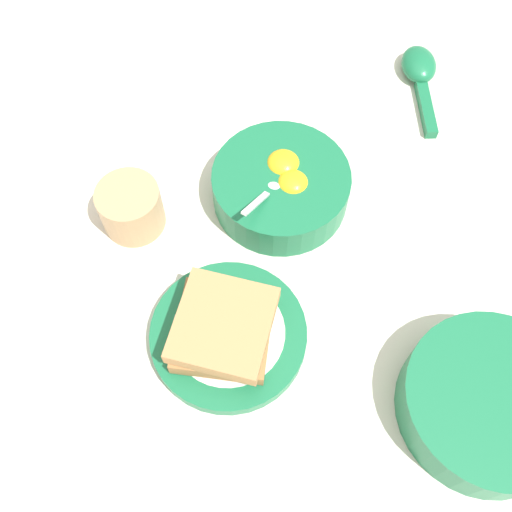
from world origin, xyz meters
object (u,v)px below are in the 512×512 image
toast_plate (229,335)px  congee_bowl (489,403)px  toast_sandwich (223,327)px  egg_bowl (281,186)px  drinking_cup (131,207)px  soup_spoon (420,72)px

toast_plate → congee_bowl: congee_bowl is taller
toast_plate → toast_sandwich: size_ratio=1.43×
toast_plate → toast_sandwich: (0.00, 0.00, 0.03)m
egg_bowl → drinking_cup: bearing=29.2°
egg_bowl → toast_plate: (-0.00, 0.19, -0.02)m
toast_plate → soup_spoon: size_ratio=1.11×
egg_bowl → drinking_cup: size_ratio=2.22×
toast_sandwich → congee_bowl: toast_sandwich is taller
toast_sandwich → soup_spoon: 0.47m
egg_bowl → drinking_cup: egg_bowl is taller
egg_bowl → soup_spoon: (-0.12, -0.25, -0.01)m
toast_plate → soup_spoon: 0.46m
toast_plate → drinking_cup: 0.19m
soup_spoon → congee_bowl: size_ratio=0.87×
egg_bowl → toast_sandwich: (0.00, 0.20, 0.01)m
congee_bowl → drinking_cup: 0.44m
toast_sandwich → toast_plate: bearing=-129.1°
soup_spoon → congee_bowl: (-0.15, 0.44, 0.02)m
egg_bowl → toast_sandwich: egg_bowl is taller
toast_plate → toast_sandwich: bearing=50.9°
egg_bowl → soup_spoon: egg_bowl is taller
toast_plate → congee_bowl: size_ratio=0.96×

